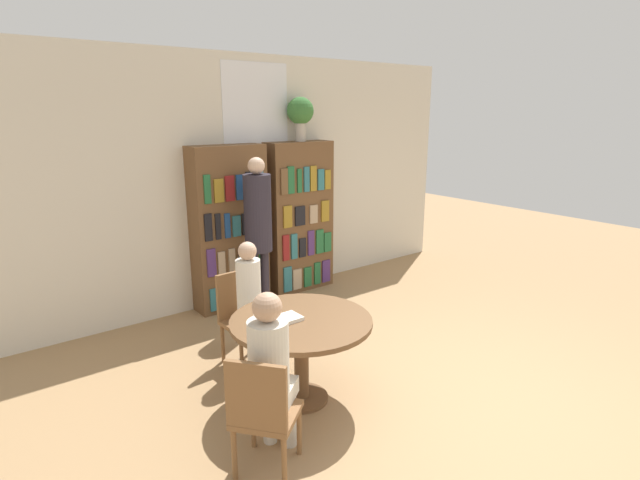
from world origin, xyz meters
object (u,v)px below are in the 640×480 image
object	(u,v)px
bookshelf_left	(230,228)
seated_reader_right	(271,366)
reading_table	(301,334)
librarian_standing	(258,221)
bookshelf_right	(299,217)
flower_vase	(300,113)
chair_left_side	(242,313)
chair_near_camera	(263,411)
seated_reader_left	(252,301)

from	to	relation	value
bookshelf_left	seated_reader_right	bearing A→B (deg)	-112.75
reading_table	librarian_standing	world-z (taller)	librarian_standing
bookshelf_right	flower_vase	bearing A→B (deg)	7.60
librarian_standing	flower_vase	bearing A→B (deg)	27.76
librarian_standing	chair_left_side	bearing A→B (deg)	-130.28
chair_left_side	librarian_standing	size ratio (longest dim) A/B	0.47
bookshelf_left	chair_near_camera	world-z (taller)	bookshelf_left
flower_vase	seated_reader_left	xyz separation A→B (m)	(-1.64, -1.50, -1.65)
reading_table	seated_reader_left	distance (m)	0.73
flower_vase	librarian_standing	xyz separation A→B (m)	(-0.96, -0.51, -1.17)
seated_reader_right	chair_near_camera	bearing A→B (deg)	-90.00
flower_vase	librarian_standing	bearing A→B (deg)	-152.24
reading_table	chair_left_side	xyz separation A→B (m)	(-0.04, 0.91, -0.12)
bookshelf_left	chair_left_side	bearing A→B (deg)	-114.11
bookshelf_left	chair_left_side	xyz separation A→B (m)	(-0.58, -1.31, -0.50)
flower_vase	chair_left_side	world-z (taller)	flower_vase
chair_near_camera	librarian_standing	bearing A→B (deg)	110.83
bookshelf_right	reading_table	size ratio (longest dim) A/B	1.70
flower_vase	reading_table	world-z (taller)	flower_vase
flower_vase	chair_near_camera	xyz separation A→B (m)	(-2.32, -2.79, -1.83)
flower_vase	chair_near_camera	size ratio (longest dim) A/B	0.63
bookshelf_left	seated_reader_left	size ratio (longest dim) A/B	1.62
bookshelf_left	seated_reader_right	world-z (taller)	bookshelf_left
reading_table	chair_near_camera	world-z (taller)	chair_near_camera
reading_table	chair_left_side	distance (m)	0.92
seated_reader_right	librarian_standing	bearing A→B (deg)	112.28
reading_table	seated_reader_right	xyz separation A→B (m)	(-0.58, -0.46, 0.10)
bookshelf_left	chair_left_side	size ratio (longest dim) A/B	2.25
bookshelf_right	chair_near_camera	size ratio (longest dim) A/B	2.25
bookshelf_right	flower_vase	distance (m)	1.34
flower_vase	chair_left_side	size ratio (longest dim) A/B	0.63
bookshelf_left	librarian_standing	distance (m)	0.54
reading_table	chair_near_camera	size ratio (longest dim) A/B	1.32
chair_near_camera	bookshelf_right	bearing A→B (deg)	102.22
chair_left_side	seated_reader_left	world-z (taller)	seated_reader_left
chair_near_camera	seated_reader_left	distance (m)	1.47
bookshelf_right	chair_left_side	bearing A→B (deg)	-140.91
flower_vase	reading_table	xyz separation A→B (m)	(-1.60, -2.22, -1.71)
seated_reader_left	seated_reader_right	bearing A→B (deg)	62.80
bookshelf_right	chair_left_side	size ratio (longest dim) A/B	2.25
bookshelf_right	seated_reader_left	world-z (taller)	bookshelf_right
bookshelf_right	seated_reader_left	xyz separation A→B (m)	(-1.60, -1.49, -0.31)
bookshelf_right	chair_near_camera	xyz separation A→B (m)	(-2.28, -2.79, -0.50)
flower_vase	seated_reader_right	bearing A→B (deg)	-129.14
bookshelf_right	seated_reader_left	distance (m)	2.21
bookshelf_left	seated_reader_left	xyz separation A→B (m)	(-0.58, -1.49, -0.31)
bookshelf_right	seated_reader_left	bearing A→B (deg)	-136.97
reading_table	chair_left_side	size ratio (longest dim) A/B	1.32
chair_near_camera	librarian_standing	distance (m)	2.74
librarian_standing	bookshelf_right	bearing A→B (deg)	28.44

